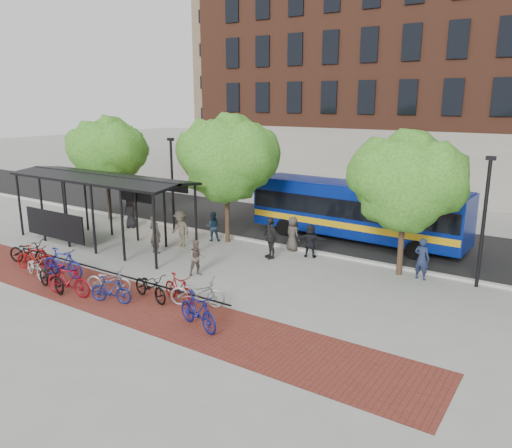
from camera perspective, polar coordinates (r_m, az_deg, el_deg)
The scene contains 34 objects.
ground at distance 21.66m, azimuth -2.14°, elevation -5.25°, with size 160.00×160.00×0.00m, color #9E9E99.
asphalt_street at distance 28.24m, azimuth 7.38°, elevation -0.72°, with size 160.00×8.00×0.01m, color black.
curb at distance 24.83m, azimuth 3.26°, elevation -2.57°, with size 160.00×0.25×0.12m, color #B7B7B2.
brick_strip at distance 19.51m, azimuth -15.75°, elevation -8.02°, with size 24.00×3.00×0.01m, color maroon.
bike_rack_rail at distance 20.98m, azimuth -16.23°, elevation -6.48°, with size 12.00×0.05×0.95m, color black.
building_tower at distance 63.58m, azimuth 7.80°, elevation 21.05°, with size 22.00×22.00×30.00m, color #7A664C.
bus_shelter at distance 26.09m, azimuth -17.54°, elevation 4.24°, with size 10.60×3.07×3.60m.
tree_a at distance 31.24m, azimuth -16.65°, elevation 8.13°, with size 4.90×4.00×6.18m.
tree_b at distance 25.00m, azimuth -3.16°, elevation 7.85°, with size 5.15×4.20×6.47m.
tree_c at distance 20.99m, azimuth 17.01°, elevation 4.94°, with size 4.66×3.80×5.92m.
lamp_post_left at distance 28.04m, azimuth -9.55°, elevation 4.82°, with size 0.35×0.20×5.12m.
lamp_post_right at distance 20.84m, azimuth 24.61°, elevation 0.54°, with size 0.35×0.20×5.12m.
bus at distance 26.00m, azimuth 11.35°, elevation 1.73°, with size 11.22×2.97×3.01m.
bike_0 at distance 24.45m, azimuth -24.53°, elevation -2.90°, with size 0.74×2.13×1.12m, color black.
bike_1 at distance 23.55m, azimuth -23.87°, elevation -3.51°, with size 0.51×1.79×1.08m, color maroon.
bike_2 at distance 22.54m, azimuth -23.93°, elevation -4.53°, with size 0.59×1.69×0.89m, color #B3B4B6.
bike_3 at distance 22.07m, azimuth -21.25°, elevation -4.16°, with size 0.58×2.06×1.24m, color navy.
bike_4 at distance 20.78m, azimuth -22.36°, elevation -5.65°, with size 0.70×2.01×1.06m, color black.
bike_5 at distance 19.97m, azimuth -20.67°, elevation -6.06°, with size 0.56×2.00×1.20m, color maroon.
bike_6 at distance 19.90m, azimuth -16.47°, elevation -6.17°, with size 0.63×1.81×0.95m, color #98989A.
bike_7 at distance 18.85m, azimuth -16.25°, elevation -7.23°, with size 0.46×1.64×0.99m, color navy.
bike_8 at distance 18.77m, azimuth -11.98°, elevation -6.98°, with size 0.69×1.97×1.03m, color black.
bike_9 at distance 18.39m, azimuth -8.80°, elevation -7.27°, with size 0.49×1.74×1.04m, color maroon.
bike_10 at distance 17.92m, azimuth -6.70°, elevation -7.76°, with size 0.70×2.02×1.06m, color gray.
bike_11 at distance 16.27m, azimuth -6.66°, elevation -9.84°, with size 0.56×1.98×1.19m, color navy.
pedestrian_0 at distance 29.33m, azimuth -14.15°, elevation 1.27°, with size 0.85×0.56×1.75m, color black.
pedestrian_1 at distance 24.19m, azimuth -11.45°, elevation -1.14°, with size 0.68×0.45×1.86m, color #36322B.
pedestrian_2 at distance 25.88m, azimuth -4.95°, elevation -0.28°, with size 0.75×0.58×1.53m, color #20374A.
pedestrian_3 at distance 24.99m, azimuth -8.61°, elevation -0.56°, with size 1.18×0.68×1.83m, color #665A4B.
pedestrian_4 at distance 22.95m, azimuth 1.67°, elevation -1.58°, with size 1.14×0.47×1.94m, color black.
pedestrian_5 at distance 23.27m, azimuth 6.23°, elevation -1.92°, with size 1.45×0.46×1.57m, color black.
pedestrian_6 at distance 24.18m, azimuth 4.21°, elevation -1.12°, with size 0.82×0.54×1.68m, color #423B35.
pedestrian_7 at distance 21.37m, azimuth 18.42°, elevation -3.79°, with size 0.64×0.42×1.74m, color #1E2646.
pedestrian_8 at distance 20.87m, azimuth -6.75°, elevation -3.88°, with size 0.74×0.58×1.52m, color brown.
Camera 1 is at (11.99, -16.55, 7.17)m, focal length 35.00 mm.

